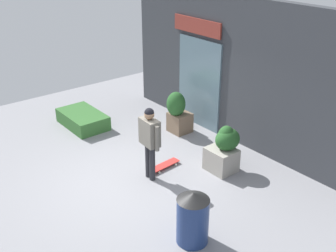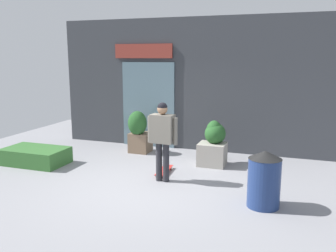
# 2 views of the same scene
# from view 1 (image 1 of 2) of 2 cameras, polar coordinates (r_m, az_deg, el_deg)

# --- Properties ---
(ground_plane) EXTENTS (12.00, 12.00, 0.00)m
(ground_plane) POSITION_cam_1_polar(r_m,az_deg,el_deg) (9.14, -4.60, -7.20)
(ground_plane) COLOR gray
(building_facade) EXTENTS (7.68, 0.31, 3.59)m
(building_facade) POSITION_cam_1_polar(r_m,az_deg,el_deg) (10.30, 9.48, 7.32)
(building_facade) COLOR #383A3F
(building_facade) RESTS_ON ground_plane
(skateboarder) EXTENTS (0.66, 0.29, 1.65)m
(skateboarder) POSITION_cam_1_polar(r_m,az_deg,el_deg) (8.64, -2.54, -1.43)
(skateboarder) COLOR #28282D
(skateboarder) RESTS_ON ground_plane
(skateboard) EXTENTS (0.31, 0.82, 0.08)m
(skateboard) POSITION_cam_1_polar(r_m,az_deg,el_deg) (9.47, -0.52, -5.42)
(skateboard) COLOR red
(skateboard) RESTS_ON ground_plane
(planter_box_left) EXTENTS (0.64, 0.69, 1.07)m
(planter_box_left) POSITION_cam_1_polar(r_m,az_deg,el_deg) (9.25, 7.76, -3.04)
(planter_box_left) COLOR gray
(planter_box_left) RESTS_ON ground_plane
(planter_box_right) EXTENTS (0.55, 0.61, 1.14)m
(planter_box_right) POSITION_cam_1_polar(r_m,az_deg,el_deg) (10.88, 1.29, 2.13)
(planter_box_right) COLOR brown
(planter_box_right) RESTS_ON ground_plane
(trash_bin) EXTENTS (0.57, 0.57, 0.99)m
(trash_bin) POSITION_cam_1_polar(r_m,az_deg,el_deg) (7.20, 3.42, -12.42)
(trash_bin) COLOR navy
(trash_bin) RESTS_ON ground_plane
(hedge_ledge) EXTENTS (1.49, 0.90, 0.39)m
(hedge_ledge) POSITION_cam_1_polar(r_m,az_deg,el_deg) (11.64, -11.64, 0.92)
(hedge_ledge) COLOR #33662D
(hedge_ledge) RESTS_ON ground_plane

